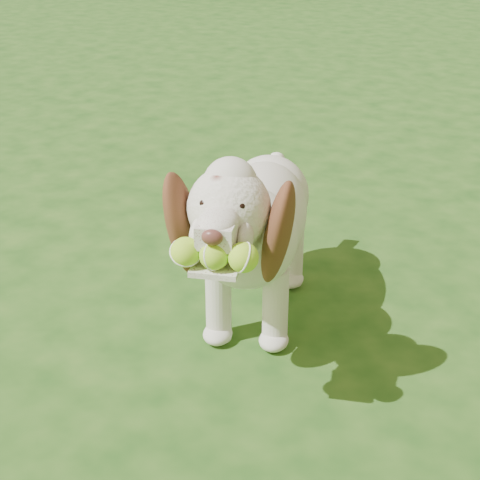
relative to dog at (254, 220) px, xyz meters
The scene contains 2 objects.
ground 0.79m from the dog, 45.89° to the left, with size 80.00×80.00×0.00m, color #1A4513.
dog is the anchor object (origin of this frame).
Camera 1 is at (0.90, -2.72, 1.71)m, focal length 55.00 mm.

